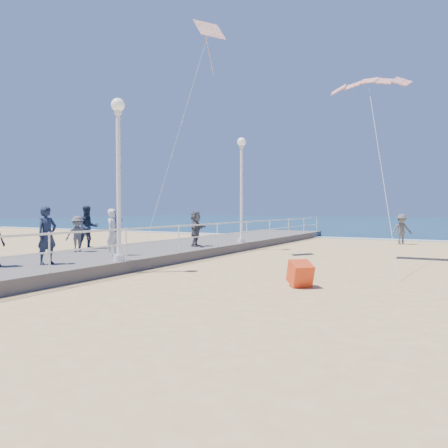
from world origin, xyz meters
The scene contains 17 objects.
ground centered at (0.00, 0.00, 0.00)m, with size 160.00×160.00×0.00m, color tan.
ocean centered at (0.00, 65.00, 0.01)m, with size 160.00×90.00×0.05m, color #0C334D.
surf_line centered at (0.00, 20.50, 0.03)m, with size 160.00×1.20×0.04m, color white.
boardwalk centered at (-7.50, 0.00, 0.20)m, with size 5.00×44.00×0.40m, color slate.
railing centered at (-5.05, 0.00, 1.25)m, with size 0.05×42.00×0.55m.
lamp_post_mid centered at (-5.35, 0.00, 3.66)m, with size 0.44×0.44×5.32m.
lamp_post_far centered at (-5.35, 9.00, 3.66)m, with size 0.44×0.44×5.32m.
woman_holding_toddler centered at (-6.64, 1.11, 1.26)m, with size 0.63×0.41×1.71m, color silver.
toddler_held centered at (-6.49, 1.26, 1.70)m, with size 0.43×0.34×0.89m, color #353FC7.
spectator_0 centered at (-6.65, -1.78, 1.30)m, with size 0.66×0.43×1.80m, color #1A233A.
spectator_2 centered at (-8.90, 1.50, 1.11)m, with size 0.92×0.53×1.42m, color #57565B.
spectator_5 centered at (-6.12, 5.90, 1.21)m, with size 1.50×0.48×1.62m, color #505054.
spectator_7 centered at (-9.60, 2.72, 1.32)m, with size 0.90×0.70×1.84m, color #1C283E.
beach_walker_a centered at (1.37, 16.83, 0.90)m, with size 1.16×0.67×1.80m, color #4F4E53.
box_kite centered at (0.76, 0.35, 0.30)m, with size 0.55×0.55×0.60m, color red.
kite_parafoil centered at (1.17, 7.38, 7.24)m, with size 3.15×0.90×0.30m, color red, non-canonical shape.
kite_diamond_redwhite centered at (-5.36, 5.85, 10.00)m, with size 1.22×1.22×0.02m, color #ED511B.
Camera 1 is at (4.61, -10.88, 2.11)m, focal length 35.00 mm.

